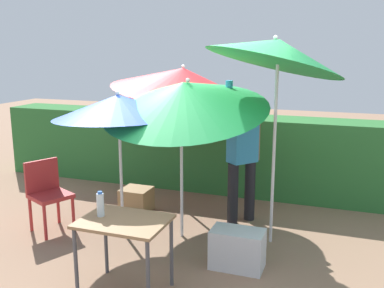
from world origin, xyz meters
TOP-DOWN VIEW (x-y plane):
  - ground_plane at (0.00, 0.00)m, footprint 24.00×24.00m
  - hedge_row at (0.00, 1.96)m, footprint 8.00×0.70m
  - umbrella_rainbow at (0.02, -0.00)m, footprint 1.95×1.97m
  - umbrella_orange at (-0.76, -0.16)m, footprint 1.56×1.55m
  - umbrella_yellow at (1.01, 0.23)m, footprint 1.62×1.58m
  - umbrella_navy at (-0.38, 0.95)m, footprint 1.98×1.95m
  - person_vendor at (0.55, 0.70)m, footprint 0.42×0.48m
  - chair_plastic at (-1.68, -0.39)m, footprint 0.58×0.58m
  - cooler_box at (0.81, -0.55)m, footprint 0.55×0.32m
  - crate_cardboard at (-0.93, 0.57)m, footprint 0.40×0.37m
  - folding_table at (-0.06, -1.37)m, footprint 0.80×0.60m
  - bottle_water at (-0.31, -1.36)m, footprint 0.07×0.07m

SIDE VIEW (x-z plane):
  - ground_plane at x=0.00m, z-range 0.00..0.00m
  - crate_cardboard at x=-0.93m, z-range 0.00..0.34m
  - cooler_box at x=0.81m, z-range 0.00..0.42m
  - chair_plastic at x=-1.68m, z-range 0.07..0.96m
  - hedge_row at x=0.00m, z-range 0.00..1.22m
  - folding_table at x=-0.06m, z-range 0.28..1.00m
  - bottle_water at x=-0.31m, z-range 0.72..0.96m
  - person_vendor at x=0.55m, z-range -0.01..1.87m
  - umbrella_orange at x=-0.76m, z-range 0.71..2.48m
  - umbrella_rainbow at x=0.02m, z-range 0.66..2.78m
  - umbrella_navy at x=-0.38m, z-range 0.74..2.93m
  - umbrella_yellow at x=1.01m, z-range 0.91..3.54m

